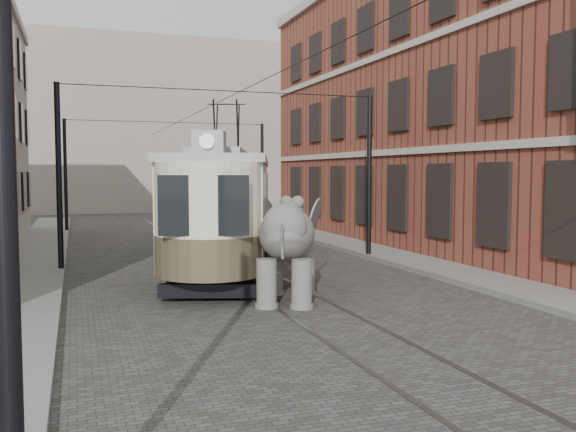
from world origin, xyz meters
name	(u,v)px	position (x,y,z in m)	size (l,w,h in m)	color
ground	(289,297)	(0.00, 0.00, 0.00)	(120.00, 120.00, 0.00)	#484542
tram_rails	(289,297)	(0.00, 0.00, 0.01)	(1.54, 80.00, 0.02)	slate
sidewalk_right	(487,281)	(6.00, 0.00, 0.07)	(2.00, 60.00, 0.15)	slate
sidewalk_left	(13,313)	(-6.50, 0.00, 0.07)	(2.00, 60.00, 0.15)	slate
brick_building	(458,109)	(11.00, 9.00, 6.00)	(8.00, 26.00, 12.00)	brown
distant_block	(137,128)	(0.00, 40.00, 7.00)	(28.00, 10.00, 14.00)	gray
catenary	(234,178)	(-0.20, 5.00, 3.00)	(11.00, 30.20, 6.00)	black
tram	(227,183)	(-0.02, 6.71, 2.82)	(2.93, 14.19, 5.63)	beige
elephant	(287,249)	(-0.20, -0.44, 1.29)	(2.32, 4.22, 2.58)	#605D59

